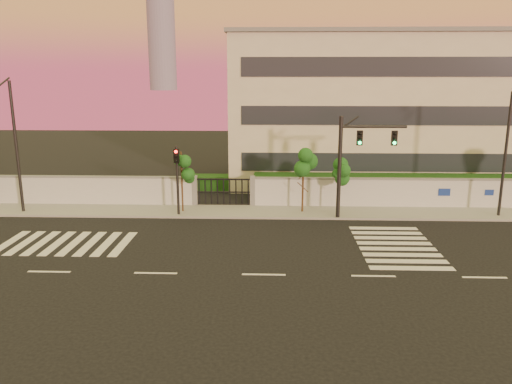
# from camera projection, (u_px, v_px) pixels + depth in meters

# --- Properties ---
(ground) EXTENTS (120.00, 120.00, 0.00)m
(ground) POSITION_uv_depth(u_px,v_px,m) (264.00, 275.00, 22.87)
(ground) COLOR black
(ground) RESTS_ON ground
(sidewalk) EXTENTS (60.00, 3.00, 0.15)m
(sidewalk) POSITION_uv_depth(u_px,v_px,m) (267.00, 212.00, 33.06)
(sidewalk) COLOR gray
(sidewalk) RESTS_ON ground
(perimeter_wall) EXTENTS (60.00, 0.36, 2.20)m
(perimeter_wall) POSITION_uv_depth(u_px,v_px,m) (269.00, 192.00, 34.29)
(perimeter_wall) COLOR #B4B6BB
(perimeter_wall) RESTS_ON ground
(hedge_row) EXTENTS (41.00, 4.25, 1.80)m
(hedge_row) POSITION_uv_depth(u_px,v_px,m) (283.00, 187.00, 36.98)
(hedge_row) COLOR #103610
(hedge_row) RESTS_ON ground
(institutional_building) EXTENTS (24.40, 12.40, 12.25)m
(institutional_building) POSITION_uv_depth(u_px,v_px,m) (374.00, 108.00, 42.55)
(institutional_building) COLOR beige
(institutional_building) RESTS_ON ground
(road_markings) EXTENTS (57.00, 7.62, 0.02)m
(road_markings) POSITION_uv_depth(u_px,v_px,m) (235.00, 247.00, 26.57)
(road_markings) COLOR silver
(road_markings) RESTS_ON ground
(street_tree_c) EXTENTS (1.35, 1.08, 4.11)m
(street_tree_c) POSITION_uv_depth(u_px,v_px,m) (182.00, 168.00, 32.37)
(street_tree_c) COLOR #382314
(street_tree_c) RESTS_ON ground
(street_tree_d) EXTENTS (1.57, 1.25, 4.36)m
(street_tree_d) POSITION_uv_depth(u_px,v_px,m) (304.00, 166.00, 32.24)
(street_tree_d) COLOR #382314
(street_tree_d) RESTS_ON ground
(street_tree_e) EXTENTS (1.30, 1.03, 3.81)m
(street_tree_e) POSITION_uv_depth(u_px,v_px,m) (339.00, 172.00, 32.15)
(street_tree_e) COLOR #382314
(street_tree_e) RESTS_ON ground
(traffic_signal_main) EXTENTS (4.11, 0.39, 6.50)m
(traffic_signal_main) POSITION_uv_depth(u_px,v_px,m) (353.00, 155.00, 30.66)
(traffic_signal_main) COLOR black
(traffic_signal_main) RESTS_ON ground
(traffic_signal_secondary) EXTENTS (0.36, 0.34, 4.57)m
(traffic_signal_secondary) POSITION_uv_depth(u_px,v_px,m) (177.00, 172.00, 31.64)
(traffic_signal_secondary) COLOR black
(traffic_signal_secondary) RESTS_ON ground
(streetlight_west) EXTENTS (0.54, 2.17, 9.00)m
(streetlight_west) POSITION_uv_depth(u_px,v_px,m) (14.00, 140.00, 31.73)
(streetlight_west) COLOR black
(streetlight_west) RESTS_ON ground
(streetlight_east) EXTENTS (0.50, 2.01, 8.34)m
(streetlight_east) POSITION_uv_depth(u_px,v_px,m) (507.00, 148.00, 30.84)
(streetlight_east) COLOR black
(streetlight_east) RESTS_ON ground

